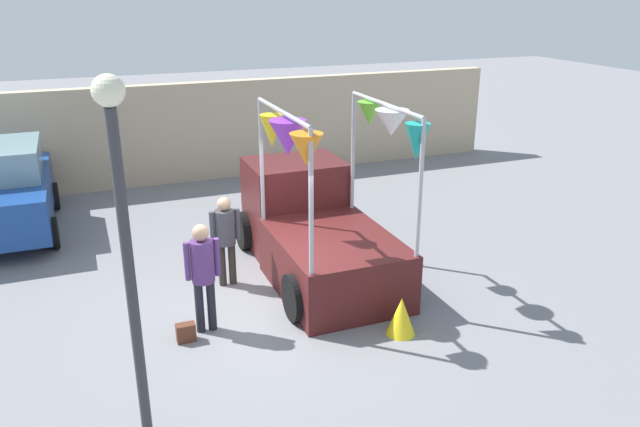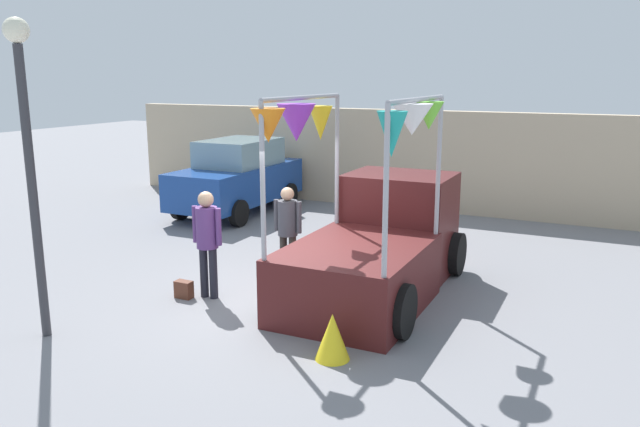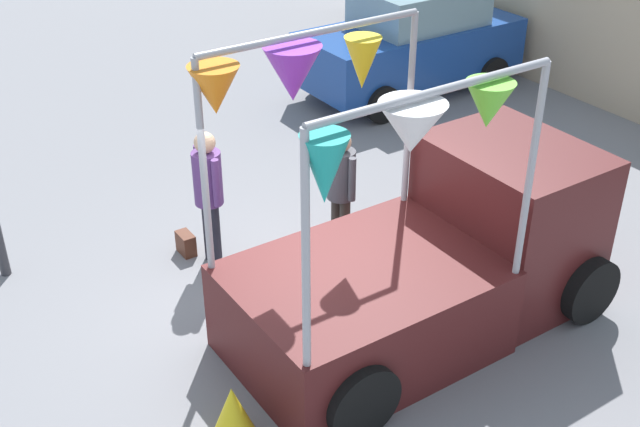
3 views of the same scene
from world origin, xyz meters
name	(u,v)px [view 2 (image 2 of 3)]	position (x,y,z in m)	size (l,w,h in m)	color
ground_plane	(282,302)	(0.00, 0.00, 0.00)	(60.00, 60.00, 0.00)	slate
vendor_truck	(380,238)	(1.16, 1.21, 0.88)	(2.43, 4.03, 3.19)	#4C1919
parked_car	(238,176)	(-4.18, 5.22, 0.94)	(1.88, 4.00, 1.88)	navy
person_customer	(207,234)	(-1.15, -0.32, 1.05)	(0.53, 0.34, 1.72)	black
person_vendor	(288,224)	(-0.49, 1.09, 0.97)	(0.53, 0.34, 1.61)	#2D2823
handbag	(184,289)	(-1.50, -0.52, 0.14)	(0.28, 0.16, 0.28)	#592D1E
street_lamp	(27,137)	(-2.29, -2.52, 2.71)	(0.32, 0.32, 4.18)	#333338
brick_boundary_wall	(424,161)	(0.00, 7.63, 1.30)	(18.00, 0.36, 2.60)	tan
folded_kite_bundle_sunflower	(332,337)	(1.55, -1.50, 0.30)	(0.44, 0.44, 0.60)	yellow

